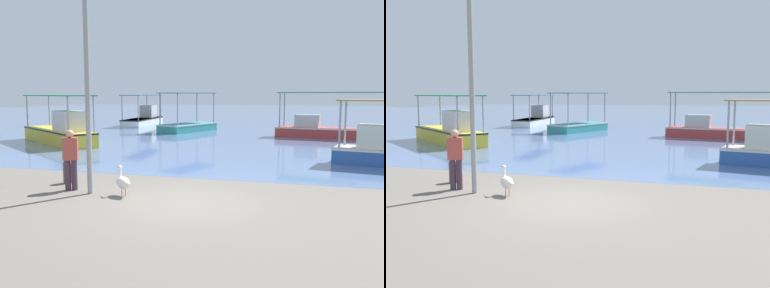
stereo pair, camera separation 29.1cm
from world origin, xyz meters
TOP-DOWN VIEW (x-y plane):
  - ground at (0.00, 0.00)m, footprint 120.00×120.00m
  - harbor_water at (0.00, 48.00)m, footprint 110.00×90.00m
  - fishing_boat_center at (-11.38, 24.52)m, footprint 2.14×6.82m
  - fishing_boat_near_right at (3.79, 17.64)m, footprint 7.01×2.57m
  - fishing_boat_near_left at (-10.28, 10.23)m, footprint 6.53×5.36m
  - fishing_boat_far_left at (-5.86, 19.46)m, footprint 3.37×5.23m
  - pelican at (-1.75, 0.21)m, footprint 0.69×0.60m
  - lamp_post at (-2.73, 0.22)m, footprint 0.28×0.28m
  - mooring_bollard at (-4.06, 1.25)m, footprint 0.31×0.31m
  - fisherman_standing at (-3.45, 0.45)m, footprint 0.45×0.36m

SIDE VIEW (x-z plane):
  - ground at x=0.00m, z-range 0.00..0.00m
  - harbor_water at x=0.00m, z-range 0.00..0.00m
  - pelican at x=-1.75m, z-range -0.02..0.78m
  - mooring_bollard at x=-4.06m, z-range 0.02..0.74m
  - fishing_boat_far_left at x=-5.86m, z-range -0.87..1.88m
  - fishing_boat_near_right at x=3.79m, z-range -0.81..1.97m
  - fishing_boat_center at x=-11.38m, z-range -0.67..1.91m
  - fishing_boat_near_left at x=-10.28m, z-range -0.63..1.98m
  - fisherman_standing at x=-3.45m, z-range 0.06..1.75m
  - lamp_post at x=-2.73m, z-range 0.36..6.02m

